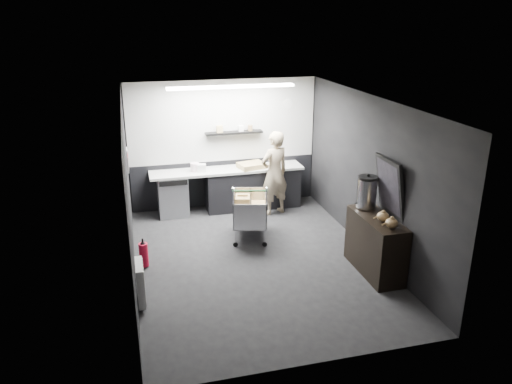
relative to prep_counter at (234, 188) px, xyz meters
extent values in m
plane|color=black|center=(-0.14, -2.42, -0.46)|extent=(5.50, 5.50, 0.00)
plane|color=silver|center=(-0.14, -2.42, 2.24)|extent=(5.50, 5.50, 0.00)
plane|color=black|center=(-0.14, 0.33, 0.89)|extent=(5.50, 0.00, 5.50)
plane|color=black|center=(-0.14, -5.17, 0.89)|extent=(5.50, 0.00, 5.50)
plane|color=black|center=(-2.14, -2.42, 0.89)|extent=(0.00, 5.50, 5.50)
plane|color=black|center=(1.86, -2.42, 0.89)|extent=(0.00, 5.50, 5.50)
cube|color=#B5B5B1|center=(-0.14, 0.31, 1.39)|extent=(3.95, 0.02, 1.70)
cube|color=black|center=(-0.14, 0.31, 0.04)|extent=(3.95, 0.02, 1.00)
cube|color=black|center=(0.06, 0.20, 1.16)|extent=(1.20, 0.22, 0.04)
cylinder|color=silver|center=(1.26, 0.30, 1.69)|extent=(0.20, 0.03, 0.20)
cube|color=white|center=(-2.12, -1.12, 1.09)|extent=(0.02, 0.30, 0.40)
cube|color=red|center=(-2.11, -1.12, 1.16)|extent=(0.02, 0.22, 0.10)
cube|color=silver|center=(-2.08, -3.32, -0.11)|extent=(0.10, 0.50, 0.60)
cube|color=white|center=(-0.14, -0.57, 2.21)|extent=(2.40, 0.20, 0.04)
cube|color=black|center=(0.41, 0.00, -0.03)|extent=(2.00, 0.56, 0.85)
cube|color=#ADAEA9|center=(-0.14, 0.00, 0.42)|extent=(3.20, 0.60, 0.05)
cube|color=#9EA0A5|center=(-1.29, 0.00, -0.03)|extent=(0.60, 0.58, 0.85)
cube|color=black|center=(-1.29, -0.30, 0.32)|extent=(0.56, 0.02, 0.10)
imported|color=#BDB296|center=(0.76, -0.45, 0.42)|extent=(0.74, 0.61, 1.75)
cube|color=silver|center=(-0.01, -1.47, -0.12)|extent=(0.80, 1.05, 0.02)
cube|color=silver|center=(-0.30, -1.47, 0.12)|extent=(0.24, 0.91, 0.49)
cube|color=silver|center=(0.28, -1.47, 0.12)|extent=(0.24, 0.91, 0.49)
cube|color=silver|center=(-0.01, -1.93, 0.12)|extent=(0.59, 0.16, 0.49)
cube|color=silver|center=(-0.01, -1.01, 0.12)|extent=(0.59, 0.16, 0.49)
cylinder|color=silver|center=(-0.27, -1.90, -0.27)|extent=(0.02, 0.02, 0.33)
cylinder|color=silver|center=(0.25, -1.90, -0.27)|extent=(0.02, 0.02, 0.33)
cylinder|color=silver|center=(-0.27, -1.04, -0.27)|extent=(0.02, 0.02, 0.33)
cylinder|color=silver|center=(0.25, -1.04, -0.27)|extent=(0.02, 0.02, 0.33)
cylinder|color=#268D40|center=(-0.01, -1.99, 0.64)|extent=(0.59, 0.17, 0.03)
cube|color=olive|center=(-0.14, -1.36, 0.10)|extent=(0.33, 0.38, 0.42)
cube|color=olive|center=(0.14, -1.60, 0.08)|extent=(0.31, 0.35, 0.37)
cylinder|color=black|center=(-0.27, -1.90, -0.41)|extent=(0.09, 0.05, 0.09)
cylinder|color=black|center=(-0.27, -1.04, -0.41)|extent=(0.09, 0.05, 0.09)
cylinder|color=black|center=(0.25, -1.90, -0.41)|extent=(0.09, 0.05, 0.09)
cylinder|color=black|center=(0.25, -1.04, -0.41)|extent=(0.09, 0.05, 0.09)
cube|color=black|center=(1.61, -3.28, 0.02)|extent=(0.47, 1.26, 0.95)
cylinder|color=silver|center=(1.61, -2.86, 0.75)|extent=(0.32, 0.32, 0.48)
cylinder|color=black|center=(1.61, -2.86, 1.01)|extent=(0.32, 0.32, 0.04)
sphere|color=black|center=(1.61, -2.86, 1.06)|extent=(0.05, 0.05, 0.05)
ellipsoid|color=brown|center=(1.61, -3.43, 0.57)|extent=(0.19, 0.19, 0.15)
ellipsoid|color=brown|center=(1.61, -3.70, 0.57)|extent=(0.19, 0.19, 0.15)
cube|color=black|center=(1.80, -3.22, 0.96)|extent=(0.21, 0.74, 0.94)
cube|color=black|center=(1.78, -3.22, 0.96)|extent=(0.15, 0.63, 0.81)
cylinder|color=red|center=(-1.99, -2.19, -0.23)|extent=(0.15, 0.15, 0.40)
cone|color=black|center=(-1.99, -2.19, -0.01)|extent=(0.10, 0.10, 0.06)
cylinder|color=black|center=(-1.99, -2.19, 0.03)|extent=(0.03, 0.03, 0.06)
cube|color=#9E8854|center=(0.38, -0.05, 0.50)|extent=(0.61, 0.51, 0.11)
cylinder|color=silver|center=(-0.81, 0.00, 0.53)|extent=(0.18, 0.18, 0.18)
cube|color=silver|center=(-0.68, -0.05, 0.52)|extent=(0.19, 0.16, 0.16)
camera|label=1|loc=(-2.04, -9.77, 3.51)|focal=35.00mm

